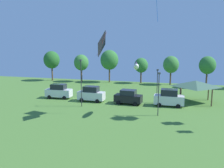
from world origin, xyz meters
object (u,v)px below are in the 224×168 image
at_px(kite_flying_2, 136,67).
at_px(parked_car_second_from_left, 91,94).
at_px(treeline_tree_0, 52,60).
at_px(treeline_tree_2, 109,60).
at_px(treeline_tree_1, 81,63).
at_px(kite_flying_8, 102,44).
at_px(light_post_0, 157,84).
at_px(parked_car_rightmost_in_row, 169,98).
at_px(treeline_tree_5, 207,65).
at_px(parked_car_third_from_left, 128,97).
at_px(light_post_1, 159,91).
at_px(parked_car_leftmost, 59,91).
at_px(park_pavilion, 196,84).
at_px(treeline_tree_4, 171,65).
at_px(light_post_2, 81,81).
at_px(treeline_tree_3, 141,65).

height_order(kite_flying_2, parked_car_second_from_left, kite_flying_2).
height_order(parked_car_second_from_left, treeline_tree_0, treeline_tree_0).
height_order(parked_car_second_from_left, treeline_tree_2, treeline_tree_2).
bearing_deg(treeline_tree_1, treeline_tree_0, -177.89).
distance_m(kite_flying_8, light_post_0, 13.34).
xyz_separation_m(parked_car_rightmost_in_row, treeline_tree_1, (-22.12, 18.66, 3.52)).
bearing_deg(treeline_tree_5, treeline_tree_0, 179.47).
height_order(parked_car_rightmost_in_row, treeline_tree_0, treeline_tree_0).
height_order(kite_flying_8, parked_car_second_from_left, kite_flying_8).
bearing_deg(parked_car_rightmost_in_row, kite_flying_8, -134.70).
relative_size(treeline_tree_0, treeline_tree_2, 0.96).
xyz_separation_m(parked_car_third_from_left, light_post_1, (5.07, -5.15, 2.19)).
bearing_deg(parked_car_leftmost, treeline_tree_5, 30.81).
bearing_deg(treeline_tree_2, treeline_tree_5, -4.12).
bearing_deg(park_pavilion, treeline_tree_4, 105.12).
bearing_deg(kite_flying_8, treeline_tree_1, 117.38).
xyz_separation_m(light_post_2, treeline_tree_4, (12.64, 23.52, 0.70)).
height_order(parked_car_rightmost_in_row, treeline_tree_1, treeline_tree_1).
bearing_deg(parked_car_leftmost, light_post_1, -21.38).
height_order(treeline_tree_0, treeline_tree_4, treeline_tree_0).
bearing_deg(park_pavilion, kite_flying_2, -130.43).
bearing_deg(treeline_tree_3, kite_flying_2, -83.30).
height_order(kite_flying_2, parked_car_rightmost_in_row, kite_flying_2).
distance_m(parked_car_second_from_left, parked_car_rightmost_in_row, 12.64).
bearing_deg(treeline_tree_2, treeline_tree_3, 3.88).
xyz_separation_m(parked_car_third_from_left, treeline_tree_0, (-23.87, 18.69, 4.23)).
relative_size(kite_flying_8, treeline_tree_5, 0.50).
distance_m(kite_flying_2, park_pavilion, 13.20).
bearing_deg(treeline_tree_4, treeline_tree_5, -13.22).
height_order(light_post_0, treeline_tree_5, treeline_tree_5).
xyz_separation_m(park_pavilion, treeline_tree_1, (-26.17, 14.96, 1.73)).
xyz_separation_m(parked_car_leftmost, treeline_tree_0, (-11.23, 17.93, 4.13)).
relative_size(treeline_tree_0, treeline_tree_3, 1.24).
relative_size(light_post_2, treeline_tree_5, 1.05).
distance_m(park_pavilion, light_post_1, 10.60).
relative_size(light_post_2, treeline_tree_2, 0.91).
height_order(parked_car_rightmost_in_row, light_post_1, light_post_1).
bearing_deg(kite_flying_8, parked_car_second_from_left, 119.09).
height_order(parked_car_rightmost_in_row, treeline_tree_5, treeline_tree_5).
distance_m(kite_flying_8, parked_car_third_from_left, 11.68).
distance_m(parked_car_third_from_left, treeline_tree_1, 24.97).
bearing_deg(treeline_tree_2, light_post_2, -84.79).
height_order(kite_flying_8, parked_car_rightmost_in_row, kite_flying_8).
distance_m(kite_flying_8, parked_car_rightmost_in_row, 14.24).
relative_size(parked_car_leftmost, light_post_1, 0.79).
height_order(light_post_1, treeline_tree_5, treeline_tree_5).
distance_m(park_pavilion, treeline_tree_5, 14.81).
bearing_deg(parked_car_rightmost_in_row, park_pavilion, 42.45).
xyz_separation_m(parked_car_second_from_left, parked_car_third_from_left, (6.32, -0.10, -0.11)).
relative_size(parked_car_rightmost_in_row, treeline_tree_0, 0.59).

